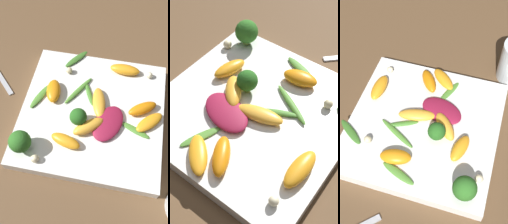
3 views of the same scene
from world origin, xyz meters
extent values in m
plane|color=brown|center=(0.00, 0.00, 0.00)|extent=(2.40, 2.40, 0.00)
cube|color=white|center=(0.00, 0.00, 0.01)|extent=(0.30, 0.30, 0.03)
ellipsoid|color=maroon|center=(0.03, 0.04, 0.03)|extent=(0.10, 0.08, 0.01)
ellipsoid|color=orange|center=(0.01, 0.12, 0.03)|extent=(0.07, 0.07, 0.01)
ellipsoid|color=orange|center=(-0.02, 0.10, 0.04)|extent=(0.06, 0.07, 0.02)
ellipsoid|color=#FCAD33|center=(0.04, 0.00, 0.04)|extent=(0.06, 0.07, 0.02)
ellipsoid|color=#FCAD33|center=(-0.02, 0.01, 0.03)|extent=(0.08, 0.04, 0.02)
ellipsoid|color=orange|center=(0.08, -0.04, 0.04)|extent=(0.04, 0.07, 0.02)
ellipsoid|color=orange|center=(-0.03, -0.09, 0.04)|extent=(0.06, 0.04, 0.02)
ellipsoid|color=orange|center=(-0.12, 0.06, 0.04)|extent=(0.03, 0.07, 0.02)
cylinder|color=#7A9E51|center=(0.03, -0.02, 0.03)|extent=(0.01, 0.01, 0.01)
sphere|color=#26601E|center=(0.03, -0.02, 0.05)|extent=(0.04, 0.04, 0.04)
cylinder|color=#7A9E51|center=(0.11, -0.12, 0.03)|extent=(0.01, 0.01, 0.01)
sphere|color=#2D6B23|center=(0.11, -0.12, 0.05)|extent=(0.04, 0.04, 0.04)
ellipsoid|color=#47842D|center=(-0.04, -0.01, 0.03)|extent=(0.06, 0.04, 0.01)
ellipsoid|color=#518E33|center=(-0.04, -0.04, 0.03)|extent=(0.08, 0.05, 0.01)
ellipsoid|color=#3D7528|center=(-0.13, -0.06, 0.03)|extent=(0.07, 0.05, 0.01)
ellipsoid|color=#518E33|center=(-0.01, -0.12, 0.03)|extent=(0.07, 0.04, 0.01)
ellipsoid|color=#518E33|center=(0.03, 0.09, 0.03)|extent=(0.04, 0.07, 0.00)
sphere|color=beige|center=(0.13, -0.09, 0.03)|extent=(0.02, 0.02, 0.02)
sphere|color=beige|center=(-0.09, -0.07, 0.03)|extent=(0.02, 0.02, 0.02)
sphere|color=beige|center=(-0.11, 0.11, 0.03)|extent=(0.01, 0.01, 0.01)
camera|label=1|loc=(0.28, 0.04, 0.51)|focal=42.00mm
camera|label=2|loc=(-0.19, 0.25, 0.41)|focal=50.00mm
camera|label=3|loc=(0.10, -0.32, 0.56)|focal=50.00mm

